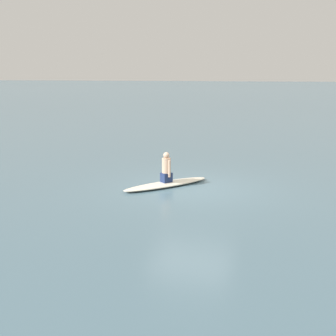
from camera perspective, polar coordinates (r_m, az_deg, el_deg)
The scene contains 3 objects.
ground_plane at distance 13.97m, azimuth 2.93°, elevation -2.54°, with size 400.00×400.00×0.00m, color slate.
surfboard at distance 14.21m, azimuth -0.20°, elevation -2.00°, with size 3.06×0.63×0.14m, color silver.
person_paddler at distance 14.10m, azimuth -0.20°, elevation -0.07°, with size 0.39×0.38×0.93m.
Camera 1 is at (13.15, 3.26, 3.41)m, focal length 49.28 mm.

